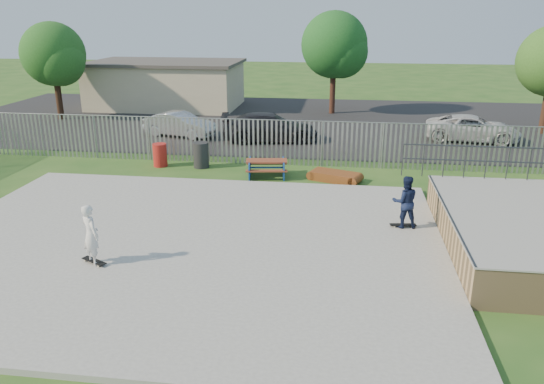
# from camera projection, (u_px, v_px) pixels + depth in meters

# --- Properties ---
(ground) EXTENTS (120.00, 120.00, 0.00)m
(ground) POSITION_uv_depth(u_px,v_px,m) (182.00, 246.00, 15.33)
(ground) COLOR #29561D
(ground) RESTS_ON ground
(concrete_slab) EXTENTS (15.00, 12.00, 0.15)m
(concrete_slab) POSITION_uv_depth(u_px,v_px,m) (182.00, 244.00, 15.31)
(concrete_slab) COLOR gray
(concrete_slab) RESTS_ON ground
(quarter_pipe) EXTENTS (5.50, 7.05, 2.19)m
(quarter_pipe) POSITION_uv_depth(u_px,v_px,m) (518.00, 232.00, 14.93)
(quarter_pipe) COLOR tan
(quarter_pipe) RESTS_ON ground
(fence) EXTENTS (26.04, 16.02, 2.00)m
(fence) POSITION_uv_depth(u_px,v_px,m) (244.00, 170.00, 19.19)
(fence) COLOR gray
(fence) RESTS_ON ground
(picnic_table) EXTENTS (1.85, 1.59, 0.71)m
(picnic_table) POSITION_uv_depth(u_px,v_px,m) (267.00, 168.00, 21.73)
(picnic_table) COLOR brown
(picnic_table) RESTS_ON ground
(funbox) EXTENTS (1.98, 1.47, 0.36)m
(funbox) POSITION_uv_depth(u_px,v_px,m) (335.00, 176.00, 21.26)
(funbox) COLOR brown
(funbox) RESTS_ON ground
(trash_bin_red) EXTENTS (0.60, 0.60, 1.01)m
(trash_bin_red) POSITION_uv_depth(u_px,v_px,m) (160.00, 155.00, 23.17)
(trash_bin_red) COLOR #AC1F1A
(trash_bin_red) RESTS_ON ground
(trash_bin_grey) EXTENTS (0.67, 0.67, 1.11)m
(trash_bin_grey) POSITION_uv_depth(u_px,v_px,m) (201.00, 155.00, 22.98)
(trash_bin_grey) COLOR #242527
(trash_bin_grey) RESTS_ON ground
(parking_lot) EXTENTS (40.00, 18.00, 0.02)m
(parking_lot) POSITION_uv_depth(u_px,v_px,m) (271.00, 120.00, 33.16)
(parking_lot) COLOR black
(parking_lot) RESTS_ON ground
(car_silver) EXTENTS (4.18, 2.35, 1.30)m
(car_silver) POSITION_uv_depth(u_px,v_px,m) (180.00, 124.00, 28.66)
(car_silver) COLOR silver
(car_silver) RESTS_ON parking_lot
(car_dark) EXTENTS (5.27, 2.83, 1.45)m
(car_dark) POSITION_uv_depth(u_px,v_px,m) (270.00, 127.00, 27.56)
(car_dark) COLOR black
(car_dark) RESTS_ON parking_lot
(car_white) EXTENTS (5.00, 2.79, 1.32)m
(car_white) POSITION_uv_depth(u_px,v_px,m) (473.00, 128.00, 27.64)
(car_white) COLOR silver
(car_white) RESTS_ON parking_lot
(building) EXTENTS (10.40, 6.40, 3.20)m
(building) POSITION_uv_depth(u_px,v_px,m) (166.00, 84.00, 37.40)
(building) COLOR beige
(building) RESTS_ON ground
(tree_left) EXTENTS (3.85, 3.85, 5.94)m
(tree_left) POSITION_uv_depth(u_px,v_px,m) (53.00, 54.00, 32.25)
(tree_left) COLOR #392316
(tree_left) RESTS_ON ground
(tree_mid) EXTENTS (4.26, 4.26, 6.57)m
(tree_mid) POSITION_uv_depth(u_px,v_px,m) (334.00, 45.00, 34.06)
(tree_mid) COLOR #45261B
(tree_mid) RESTS_ON ground
(skateboard_a) EXTENTS (0.82, 0.30, 0.08)m
(skateboard_a) POSITION_uv_depth(u_px,v_px,m) (403.00, 225.00, 16.35)
(skateboard_a) COLOR black
(skateboard_a) RESTS_ON concrete_slab
(skateboard_b) EXTENTS (0.80, 0.55, 0.08)m
(skateboard_b) POSITION_uv_depth(u_px,v_px,m) (94.00, 262.00, 13.97)
(skateboard_b) COLOR black
(skateboard_b) RESTS_ON concrete_slab
(skater_navy) EXTENTS (0.87, 0.71, 1.63)m
(skater_navy) POSITION_uv_depth(u_px,v_px,m) (405.00, 202.00, 16.10)
(skater_navy) COLOR #131D3D
(skater_navy) RESTS_ON concrete_slab
(skater_white) EXTENTS (0.71, 0.67, 1.63)m
(skater_white) POSITION_uv_depth(u_px,v_px,m) (91.00, 235.00, 13.72)
(skater_white) COLOR white
(skater_white) RESTS_ON concrete_slab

